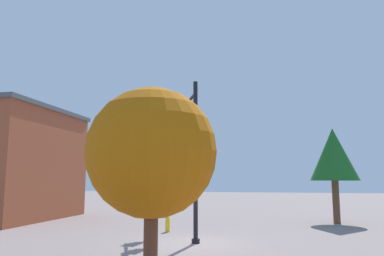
{
  "coord_description": "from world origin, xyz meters",
  "views": [
    {
      "loc": [
        -16.22,
        -3.09,
        2.85
      ],
      "look_at": [
        1.14,
        0.39,
        5.33
      ],
      "focal_mm": 33.75,
      "sensor_mm": 36.0,
      "label": 1
    }
  ],
  "objects": [
    {
      "name": "tree_mid",
      "position": [
        -6.66,
        -0.04,
        3.56
      ],
      "size": [
        3.61,
        3.61,
        5.38
      ],
      "color": "brown",
      "rests_on": "ground_plane"
    },
    {
      "name": "fire_hydrant",
      "position": [
        3.08,
        2.13,
        0.41
      ],
      "size": [
        0.33,
        0.24,
        0.83
      ],
      "color": "yellow",
      "rests_on": "ground_plane"
    },
    {
      "name": "brick_building",
      "position": [
        6.57,
        14.28,
        3.93
      ],
      "size": [
        9.67,
        6.22,
        7.84
      ],
      "color": "#9B4A2D",
      "rests_on": "ground_plane"
    },
    {
      "name": "signal_pole_assembly",
      "position": [
        1.95,
        0.83,
        5.33
      ],
      "size": [
        5.34,
        2.63,
        7.36
      ],
      "color": "black",
      "rests_on": "ground_plane"
    },
    {
      "name": "tree_near",
      "position": [
        8.79,
        -7.54,
        4.38
      ],
      "size": [
        3.08,
        3.08,
        6.13
      ],
      "color": "brown",
      "rests_on": "ground_plane"
    },
    {
      "name": "ground_plane",
      "position": [
        0.0,
        0.0,
        0.0
      ],
      "size": [
        120.0,
        120.0,
        0.0
      ],
      "primitive_type": "plane",
      "color": "gray"
    }
  ]
}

